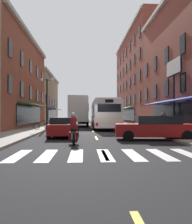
{
  "coord_description": "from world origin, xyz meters",
  "views": [
    {
      "loc": [
        -0.79,
        -19.07,
        1.57
      ],
      "look_at": [
        0.41,
        5.16,
        1.81
      ],
      "focal_mm": 37.77,
      "sensor_mm": 36.0,
      "label": 1
    }
  ],
  "objects_px": {
    "sedan_near": "(81,119)",
    "bicycle_near": "(42,126)",
    "transit_bus": "(104,114)",
    "box_truck": "(79,111)",
    "billboard_sign": "(174,75)",
    "motorcycle_rider": "(73,131)",
    "sedan_mid": "(155,128)",
    "street_lamp_twin": "(47,101)",
    "pedestrian_near": "(164,120)",
    "pedestrian_mid": "(162,123)",
    "sedan_far": "(64,127)"
  },
  "relations": [
    {
      "from": "transit_bus",
      "to": "motorcycle_rider",
      "type": "relative_size",
      "value": 5.58
    },
    {
      "from": "sedan_mid",
      "to": "street_lamp_twin",
      "type": "bearing_deg",
      "value": 129.01
    },
    {
      "from": "sedan_far",
      "to": "box_truck",
      "type": "bearing_deg",
      "value": 87.01
    },
    {
      "from": "billboard_sign",
      "to": "bicycle_near",
      "type": "height_order",
      "value": "billboard_sign"
    },
    {
      "from": "transit_bus",
      "to": "sedan_mid",
      "type": "distance_m",
      "value": 12.27
    },
    {
      "from": "street_lamp_twin",
      "to": "transit_bus",
      "type": "bearing_deg",
      "value": 17.58
    },
    {
      "from": "motorcycle_rider",
      "to": "pedestrian_mid",
      "type": "height_order",
      "value": "pedestrian_mid"
    },
    {
      "from": "box_truck",
      "to": "sedan_near",
      "type": "bearing_deg",
      "value": 89.84
    },
    {
      "from": "transit_bus",
      "to": "sedan_near",
      "type": "distance_m",
      "value": 15.74
    },
    {
      "from": "box_truck",
      "to": "motorcycle_rider",
      "type": "height_order",
      "value": "box_truck"
    },
    {
      "from": "bicycle_near",
      "to": "street_lamp_twin",
      "type": "bearing_deg",
      "value": 85.69
    },
    {
      "from": "transit_bus",
      "to": "pedestrian_mid",
      "type": "height_order",
      "value": "transit_bus"
    },
    {
      "from": "transit_bus",
      "to": "pedestrian_mid",
      "type": "xyz_separation_m",
      "value": [
        3.6,
        -9.0,
        -0.69
      ]
    },
    {
      "from": "motorcycle_rider",
      "to": "sedan_mid",
      "type": "bearing_deg",
      "value": 19.44
    },
    {
      "from": "billboard_sign",
      "to": "motorcycle_rider",
      "type": "distance_m",
      "value": 12.19
    },
    {
      "from": "billboard_sign",
      "to": "pedestrian_near",
      "type": "xyz_separation_m",
      "value": [
        -0.29,
        1.77,
        -3.97
      ]
    },
    {
      "from": "box_truck",
      "to": "pedestrian_near",
      "type": "height_order",
      "value": "box_truck"
    },
    {
      "from": "sedan_near",
      "to": "motorcycle_rider",
      "type": "distance_m",
      "value": 29.25
    },
    {
      "from": "billboard_sign",
      "to": "transit_bus",
      "type": "height_order",
      "value": "billboard_sign"
    },
    {
      "from": "billboard_sign",
      "to": "street_lamp_twin",
      "type": "height_order",
      "value": "billboard_sign"
    },
    {
      "from": "sedan_near",
      "to": "sedan_far",
      "type": "relative_size",
      "value": 0.99
    },
    {
      "from": "sedan_near",
      "to": "sedan_mid",
      "type": "xyz_separation_m",
      "value": [
        4.99,
        -27.51,
        0.05
      ]
    },
    {
      "from": "billboard_sign",
      "to": "sedan_near",
      "type": "bearing_deg",
      "value": 111.45
    },
    {
      "from": "box_truck",
      "to": "pedestrian_mid",
      "type": "xyz_separation_m",
      "value": [
        6.48,
        -13.31,
        -1.03
      ]
    },
    {
      "from": "sedan_mid",
      "to": "pedestrian_near",
      "type": "distance_m",
      "value": 8.36
    },
    {
      "from": "sedan_mid",
      "to": "pedestrian_near",
      "type": "height_order",
      "value": "pedestrian_near"
    },
    {
      "from": "transit_bus",
      "to": "sedan_near",
      "type": "xyz_separation_m",
      "value": [
        -2.85,
        15.46,
        -0.93
      ]
    },
    {
      "from": "billboard_sign",
      "to": "sedan_near",
      "type": "xyz_separation_m",
      "value": [
        -8.47,
        21.56,
        -4.3
      ]
    },
    {
      "from": "pedestrian_mid",
      "to": "street_lamp_twin",
      "type": "bearing_deg",
      "value": -95.78
    },
    {
      "from": "sedan_mid",
      "to": "pedestrian_mid",
      "type": "distance_m",
      "value": 3.39
    },
    {
      "from": "box_truck",
      "to": "pedestrian_near",
      "type": "xyz_separation_m",
      "value": [
        8.21,
        -8.64,
        -0.93
      ]
    },
    {
      "from": "billboard_sign",
      "to": "motorcycle_rider",
      "type": "bearing_deg",
      "value": -137.61
    },
    {
      "from": "motorcycle_rider",
      "to": "pedestrian_near",
      "type": "xyz_separation_m",
      "value": [
        8.13,
        9.46,
        0.32
      ]
    },
    {
      "from": "sedan_far",
      "to": "pedestrian_near",
      "type": "bearing_deg",
      "value": 31.6
    },
    {
      "from": "billboard_sign",
      "to": "pedestrian_near",
      "type": "relative_size",
      "value": 3.74
    },
    {
      "from": "billboard_sign",
      "to": "sedan_near",
      "type": "height_order",
      "value": "billboard_sign"
    },
    {
      "from": "transit_bus",
      "to": "street_lamp_twin",
      "type": "distance_m",
      "value": 6.51
    },
    {
      "from": "sedan_far",
      "to": "billboard_sign",
      "type": "bearing_deg",
      "value": 22.01
    },
    {
      "from": "box_truck",
      "to": "pedestrian_near",
      "type": "distance_m",
      "value": 11.96
    },
    {
      "from": "transit_bus",
      "to": "pedestrian_near",
      "type": "height_order",
      "value": "transit_bus"
    },
    {
      "from": "bicycle_near",
      "to": "pedestrian_mid",
      "type": "xyz_separation_m",
      "value": [
        9.82,
        -5.12,
        0.44
      ]
    },
    {
      "from": "sedan_mid",
      "to": "street_lamp_twin",
      "type": "xyz_separation_m",
      "value": [
        -8.2,
        10.13,
        2.24
      ]
    },
    {
      "from": "bicycle_near",
      "to": "pedestrian_near",
      "type": "xyz_separation_m",
      "value": [
        11.55,
        -0.45,
        0.53
      ]
    },
    {
      "from": "billboard_sign",
      "to": "sedan_far",
      "type": "relative_size",
      "value": 1.47
    },
    {
      "from": "sedan_near",
      "to": "bicycle_near",
      "type": "height_order",
      "value": "sedan_near"
    },
    {
      "from": "pedestrian_mid",
      "to": "box_truck",
      "type": "bearing_deg",
      "value": -123.59
    },
    {
      "from": "sedan_far",
      "to": "pedestrian_near",
      "type": "xyz_separation_m",
      "value": [
        8.95,
        5.51,
        0.33
      ]
    },
    {
      "from": "billboard_sign",
      "to": "sedan_far",
      "type": "xyz_separation_m",
      "value": [
        -9.24,
        -3.74,
        -4.31
      ]
    },
    {
      "from": "sedan_mid",
      "to": "street_lamp_twin",
      "type": "height_order",
      "value": "street_lamp_twin"
    },
    {
      "from": "sedan_mid",
      "to": "sedan_far",
      "type": "height_order",
      "value": "sedan_mid"
    }
  ]
}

